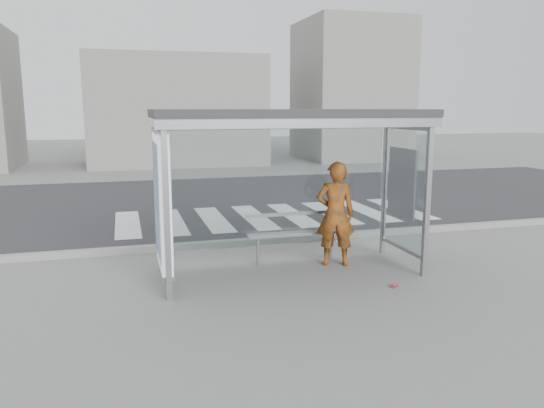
{
  "coord_description": "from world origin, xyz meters",
  "views": [
    {
      "loc": [
        -2.54,
        -7.86,
        2.64
      ],
      "look_at": [
        -0.26,
        0.2,
        1.12
      ],
      "focal_mm": 35.0,
      "sensor_mm": 36.0,
      "label": 1
    }
  ],
  "objects": [
    {
      "name": "bus_shelter",
      "position": [
        -0.37,
        0.06,
        1.98
      ],
      "size": [
        4.25,
        1.65,
        2.62
      ],
      "color": "gray",
      "rests_on": "ground"
    },
    {
      "name": "crosswalk",
      "position": [
        1.0,
        4.5,
        0.0
      ],
      "size": [
        7.55,
        3.0,
        0.0
      ],
      "color": "silver",
      "rests_on": "ground"
    },
    {
      "name": "bench",
      "position": [
        0.25,
        0.58,
        0.52
      ],
      "size": [
        1.68,
        0.21,
        0.87
      ],
      "color": "gray",
      "rests_on": "ground"
    },
    {
      "name": "building_center",
      "position": [
        0.0,
        18.0,
        2.5
      ],
      "size": [
        8.0,
        5.0,
        5.0
      ],
      "primitive_type": "cube",
      "color": "gray",
      "rests_on": "ground"
    },
    {
      "name": "soda_can",
      "position": [
        1.28,
        -1.08,
        0.03
      ],
      "size": [
        0.13,
        0.11,
        0.06
      ],
      "primitive_type": "cylinder",
      "rotation": [
        0.0,
        1.57,
        0.46
      ],
      "color": "#F2475F",
      "rests_on": "ground"
    },
    {
      "name": "ground",
      "position": [
        0.0,
        0.0,
        0.0
      ],
      "size": [
        80.0,
        80.0,
        0.0
      ],
      "primitive_type": "plane",
      "color": "slate",
      "rests_on": "ground"
    },
    {
      "name": "road",
      "position": [
        0.0,
        7.0,
        0.0
      ],
      "size": [
        30.0,
        10.0,
        0.01
      ],
      "primitive_type": "cube",
      "color": "#272729",
      "rests_on": "ground"
    },
    {
      "name": "building_right",
      "position": [
        9.0,
        18.0,
        3.5
      ],
      "size": [
        5.0,
        5.0,
        7.0
      ],
      "primitive_type": "cube",
      "color": "gray",
      "rests_on": "ground"
    },
    {
      "name": "curb",
      "position": [
        0.0,
        1.95,
        0.06
      ],
      "size": [
        30.0,
        0.18,
        0.12
      ],
      "primitive_type": "cube",
      "color": "gray",
      "rests_on": "ground"
    },
    {
      "name": "person",
      "position": [
        0.86,
        0.24,
        0.89
      ],
      "size": [
        0.74,
        0.58,
        1.77
      ],
      "primitive_type": "imported",
      "rotation": [
        0.0,
        0.0,
        2.86
      ],
      "color": "orange",
      "rests_on": "ground"
    }
  ]
}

